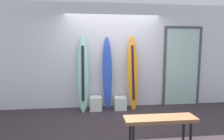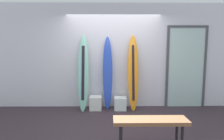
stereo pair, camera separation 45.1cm
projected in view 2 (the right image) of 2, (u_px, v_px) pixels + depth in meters
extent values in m
cube|color=#32262D|center=(115.00, 125.00, 3.80)|extent=(8.00, 8.00, 0.04)
cube|color=silver|center=(113.00, 56.00, 4.93)|extent=(7.20, 0.20, 2.80)
ellipsoid|color=#7FC6AE|center=(83.00, 73.00, 4.61)|extent=(0.28, 0.48, 1.97)
cube|color=black|center=(83.00, 73.00, 4.58)|extent=(0.07, 0.30, 1.37)
ellipsoid|color=blue|center=(108.00, 73.00, 4.72)|extent=(0.25, 0.29, 1.92)
ellipsoid|color=orange|center=(133.00, 73.00, 4.64)|extent=(0.28, 0.45, 1.96)
cube|color=black|center=(133.00, 73.00, 4.61)|extent=(0.06, 0.28, 1.41)
cube|color=silver|center=(96.00, 103.00, 4.71)|extent=(0.31, 0.31, 0.35)
cube|color=white|center=(120.00, 103.00, 4.72)|extent=(0.31, 0.31, 0.33)
cube|color=silver|center=(186.00, 68.00, 4.87)|extent=(0.96, 0.02, 2.15)
cube|color=#47474C|center=(167.00, 68.00, 4.86)|extent=(0.06, 0.06, 2.15)
cube|color=#47474C|center=(205.00, 68.00, 4.88)|extent=(0.06, 0.06, 2.15)
cube|color=#47474C|center=(188.00, 27.00, 4.74)|extent=(1.08, 0.06, 0.06)
cube|color=#895F3D|center=(150.00, 121.00, 2.87)|extent=(1.20, 0.32, 0.06)
cylinder|color=black|center=(121.00, 138.00, 2.78)|extent=(0.04, 0.04, 0.41)
cylinder|color=black|center=(182.00, 138.00, 2.79)|extent=(0.04, 0.04, 0.41)
cylinder|color=black|center=(120.00, 132.00, 3.00)|extent=(0.04, 0.04, 0.41)
cylinder|color=black|center=(177.00, 131.00, 3.01)|extent=(0.04, 0.04, 0.41)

